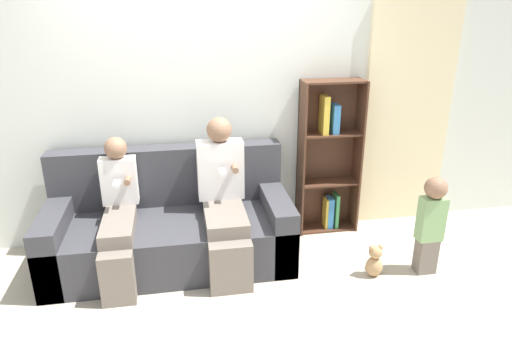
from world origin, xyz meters
name	(u,v)px	position (x,y,z in m)	size (l,w,h in m)	color
ground_plane	(219,292)	(0.00, 0.00, 0.00)	(14.00, 14.00, 0.00)	#B2A893
back_wall	(203,102)	(0.00, 1.02, 1.27)	(10.00, 0.06, 2.55)	silver
curtain_panel	(407,117)	(1.93, 0.97, 1.07)	(0.86, 0.04, 2.13)	beige
couch	(171,228)	(-0.35, 0.56, 0.30)	(2.00, 0.89, 0.93)	#38383D
adult_seated	(224,195)	(0.10, 0.43, 0.62)	(0.39, 0.81, 1.22)	#70665B
child_seated	(118,214)	(-0.74, 0.40, 0.55)	(0.29, 0.82, 1.09)	#70665B
toddler_standing	(431,221)	(1.71, -0.01, 0.46)	(0.20, 0.18, 0.84)	#70665B
bookshelf	(328,160)	(1.14, 0.89, 0.70)	(0.57, 0.24, 1.46)	#4C2D1E
teddy_bear	(375,262)	(1.27, 0.00, 0.13)	(0.14, 0.12, 0.28)	tan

